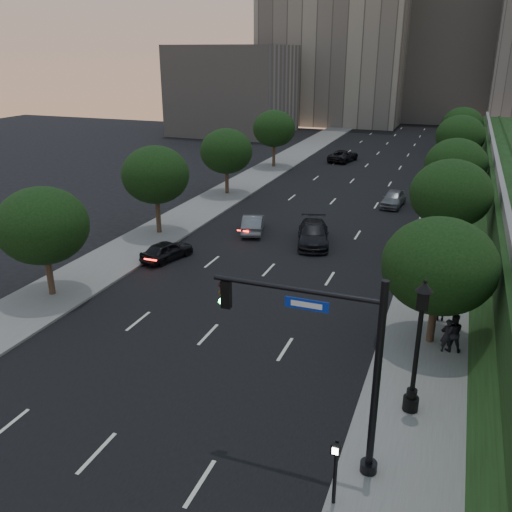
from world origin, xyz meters
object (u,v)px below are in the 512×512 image
at_px(street_lamp, 417,353).
at_px(sedan_far_right, 393,198).
at_px(traffic_signal_mast, 342,373).
at_px(sedan_far_left, 343,156).
at_px(pedestrian_a, 447,335).
at_px(sedan_near_left, 167,250).
at_px(sedan_mid_left, 253,224).
at_px(pedestrian_b, 453,333).
at_px(sedan_near_right, 313,234).
at_px(pedestrian_c, 442,307).

xyz_separation_m(street_lamp, sedan_far_right, (-4.54, 30.12, -1.90)).
xyz_separation_m(traffic_signal_mast, sedan_far_left, (-11.20, 53.26, -2.94)).
xyz_separation_m(street_lamp, sedan_far_left, (-13.24, 49.39, -1.91)).
bearing_deg(street_lamp, pedestrian_a, 78.13).
distance_m(traffic_signal_mast, pedestrian_a, 9.81).
distance_m(sedan_far_left, pedestrian_a, 46.60).
bearing_deg(sedan_near_left, sedan_mid_left, -96.64).
bearing_deg(pedestrian_b, sedan_mid_left, -51.97).
bearing_deg(sedan_far_right, pedestrian_b, -72.49).
xyz_separation_m(sedan_near_left, sedan_near_right, (8.34, 6.48, 0.12)).
height_order(sedan_far_left, pedestrian_c, pedestrian_c).
xyz_separation_m(sedan_far_left, pedestrian_c, (13.92, -41.22, 0.18)).
bearing_deg(traffic_signal_mast, pedestrian_c, 77.28).
xyz_separation_m(sedan_mid_left, pedestrian_c, (14.35, -10.51, 0.21)).
relative_size(street_lamp, pedestrian_b, 3.02).
bearing_deg(sedan_far_right, sedan_far_left, 118.61).
xyz_separation_m(sedan_far_right, pedestrian_c, (5.22, -21.95, 0.18)).
bearing_deg(pedestrian_a, street_lamp, 57.76).
relative_size(traffic_signal_mast, pedestrian_b, 3.77).
xyz_separation_m(street_lamp, sedan_mid_left, (-13.67, 18.68, -1.93)).
height_order(sedan_near_left, sedan_mid_left, sedan_mid_left).
relative_size(street_lamp, sedan_far_left, 1.07).
bearing_deg(sedan_mid_left, pedestrian_b, 121.93).
height_order(sedan_mid_left, sedan_near_right, sedan_near_right).
bearing_deg(street_lamp, sedan_far_right, 98.58).
bearing_deg(street_lamp, sedan_near_left, 146.63).
bearing_deg(street_lamp, sedan_near_right, 116.04).
relative_size(sedan_far_right, pedestrian_b, 2.32).
height_order(sedan_far_left, pedestrian_b, pedestrian_b).
distance_m(sedan_near_right, sedan_far_right, 13.11).
bearing_deg(sedan_mid_left, street_lamp, 110.13).
relative_size(street_lamp, pedestrian_a, 3.41).
relative_size(sedan_far_left, sedan_near_right, 0.98).
height_order(street_lamp, sedan_far_left, street_lamp).
distance_m(traffic_signal_mast, sedan_far_left, 54.50).
distance_m(street_lamp, sedan_far_right, 30.52).
bearing_deg(pedestrian_a, sedan_far_right, -97.77).
height_order(sedan_near_left, sedan_far_left, sedan_far_left).
bearing_deg(sedan_far_left, sedan_near_right, 109.23).
distance_m(street_lamp, sedan_mid_left, 23.23).
bearing_deg(traffic_signal_mast, sedan_far_left, 101.88).
height_order(sedan_mid_left, pedestrian_a, pedestrian_a).
bearing_deg(sedan_far_left, sedan_mid_left, 100.15).
height_order(traffic_signal_mast, sedan_mid_left, traffic_signal_mast).
height_order(sedan_far_left, sedan_near_right, sedan_near_right).
bearing_deg(pedestrian_b, pedestrian_a, 24.59).
bearing_deg(pedestrian_c, street_lamp, 83.67).
xyz_separation_m(traffic_signal_mast, sedan_far_right, (-2.50, 33.98, -2.94)).
bearing_deg(sedan_far_left, street_lamp, 115.96).
bearing_deg(street_lamp, traffic_signal_mast, -117.83).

